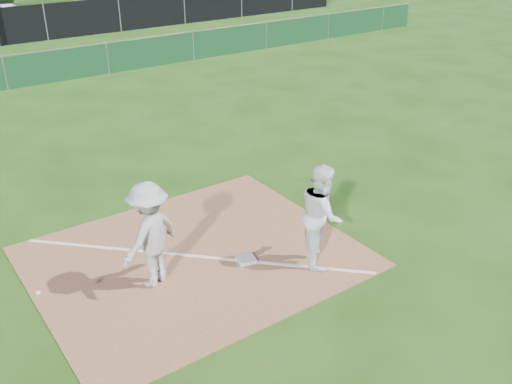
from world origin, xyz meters
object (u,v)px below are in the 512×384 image
Objects in this scene: first_base at (246,259)px; car_right at (7,13)px; runner at (321,215)px; play_at_first at (150,235)px.

car_right is (2.74, 28.22, 0.62)m from first_base.
runner is (1.19, -0.76, 0.95)m from first_base.
runner is 0.44× the size of car_right.
play_at_first is 1.41× the size of runner.
runner is at bearing -32.62° from first_base.
runner is 29.02m from car_right.
first_base is at bearing 89.10° from runner.
first_base is 2.04m from play_at_first.
first_base is 0.07× the size of car_right.
play_at_first is at bearing 100.09° from runner.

